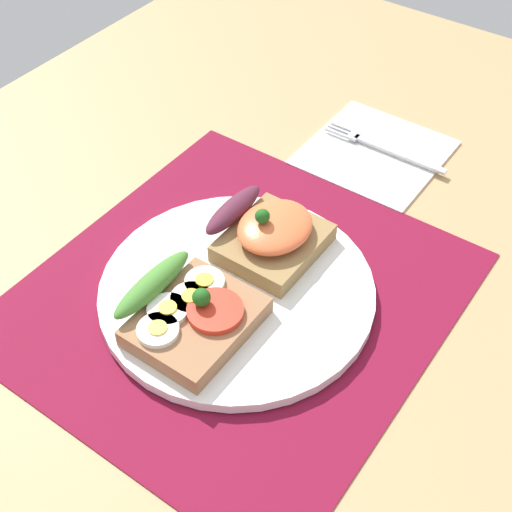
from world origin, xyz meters
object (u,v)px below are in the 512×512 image
sandwich_egg_tomato (189,313)px  napkin (378,153)px  fork (381,147)px  sandwich_salmon (269,233)px  plate (237,291)px

sandwich_egg_tomato → napkin: sandwich_egg_tomato is taller
fork → sandwich_egg_tomato: bearing=178.0°
sandwich_egg_tomato → napkin: bearing=-2.2°
napkin → sandwich_salmon: bearing=177.2°
plate → sandwich_salmon: sandwich_salmon is taller
sandwich_egg_tomato → fork: (32.59, -1.16, -1.98)cm
sandwich_egg_tomato → napkin: 32.09cm
plate → sandwich_salmon: (5.91, 0.52, 2.38)cm
napkin → plate: bearing=179.0°
sandwich_salmon → sandwich_egg_tomato: bearing=178.7°
plate → fork: bearing=-0.8°
sandwich_egg_tomato → fork: 32.67cm
sandwich_egg_tomato → sandwich_salmon: (11.67, -0.27, 0.46)cm
sandwich_salmon → fork: size_ratio=0.66×
plate → napkin: plate is taller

